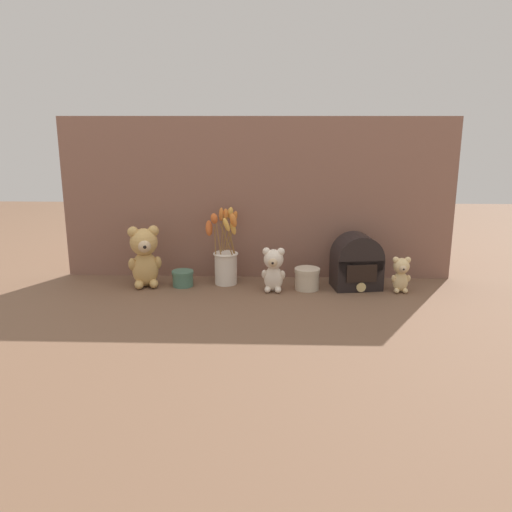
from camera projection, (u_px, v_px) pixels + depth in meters
name	position (u px, v px, depth m)	size (l,w,h in m)	color
ground_plane	(256.00, 289.00, 1.99)	(4.00, 4.00, 0.00)	brown
backdrop_wall	(257.00, 199.00, 2.08)	(1.50, 0.02, 0.62)	#845B4C
teddy_bear_large	(145.00, 255.00, 2.00)	(0.13, 0.12, 0.23)	tan
teddy_bear_medium	(273.00, 269.00, 1.95)	(0.09, 0.08, 0.16)	beige
teddy_bear_small	(401.00, 274.00, 1.95)	(0.07, 0.07, 0.13)	#DBBC84
flower_vase	(226.00, 258.00, 2.03)	(0.13, 0.14, 0.29)	silver
vintage_radio	(357.00, 263.00, 1.99)	(0.19, 0.15, 0.20)	black
decorative_tin_tall	(183.00, 278.00, 2.02)	(0.08, 0.08, 0.06)	#47705B
decorative_tin_short	(307.00, 279.00, 1.99)	(0.09, 0.09, 0.08)	beige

